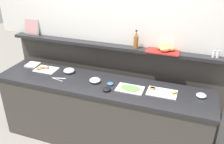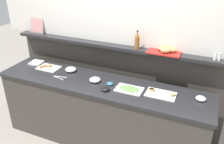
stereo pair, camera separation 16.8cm
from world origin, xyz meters
The scene contains 18 objects.
ground_plane centered at (0.00, 0.60, 0.00)m, with size 12.00×12.00×0.00m, color gray.
buffet_counter centered at (0.00, 0.00, 0.47)m, with size 2.75×0.62×0.93m.
back_ledge_unit centered at (0.00, 0.49, 0.68)m, with size 3.01×0.22×1.30m.
sandwich_platter_rear centered at (-0.86, 0.10, 0.94)m, with size 0.30×0.22×0.04m.
sandwich_platter_front centered at (0.75, 0.03, 0.94)m, with size 0.34×0.21×0.04m.
cold_cuts_platter centered at (0.39, -0.01, 0.94)m, with size 0.32×0.21×0.02m.
glass_bowl_large centered at (1.18, 0.09, 0.95)m, with size 0.11×0.11×0.04m.
glass_bowl_medium centered at (-0.51, 0.14, 0.96)m, with size 0.15×0.15×0.06m.
glass_bowl_small centered at (-0.07, 0.01, 0.96)m, with size 0.14×0.14×0.06m.
condiment_bowl_teal centered at (0.14, -0.14, 0.95)m, with size 0.10×0.10×0.04m, color black.
condiment_bowl_dark centered at (0.13, 0.01, 0.94)m, with size 0.08×0.08×0.03m, color teal.
serving_tongs centered at (-0.55, -0.08, 0.94)m, with size 0.18×0.08×0.01m.
napkin_stack centered at (-1.12, 0.16, 0.94)m, with size 0.17×0.17×0.02m, color white.
vinegar_bottle_amber centered at (0.33, 0.39, 1.40)m, with size 0.06×0.06×0.24m.
salt_shaker centered at (1.25, 0.41, 1.34)m, with size 0.03×0.03×0.09m.
pepper_shaker centered at (1.30, 0.41, 1.34)m, with size 0.03×0.03×0.09m.
bread_basket centered at (0.70, 0.41, 1.33)m, with size 0.40×0.26×0.08m.
framed_picture centered at (-1.26, 0.45, 1.41)m, with size 0.24×0.06×0.23m.
Camera 2 is at (1.18, -2.34, 2.37)m, focal length 38.56 mm.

